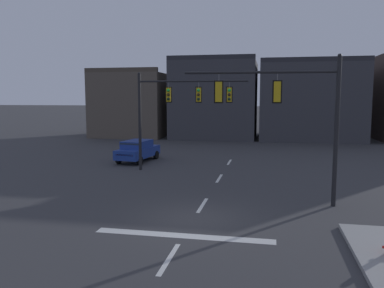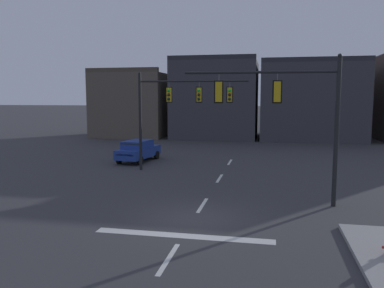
{
  "view_description": "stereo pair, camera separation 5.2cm",
  "coord_description": "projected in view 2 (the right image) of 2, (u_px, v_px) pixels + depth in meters",
  "views": [
    {
      "loc": [
        2.87,
        -14.96,
        4.85
      ],
      "look_at": [
        -0.48,
        2.0,
        2.77
      ],
      "focal_mm": 36.63,
      "sensor_mm": 36.0,
      "label": 1
    },
    {
      "loc": [
        2.93,
        -14.95,
        4.85
      ],
      "look_at": [
        -0.48,
        2.0,
        2.77
      ],
      "focal_mm": 36.63,
      "sensor_mm": 36.0,
      "label": 2
    }
  ],
  "objects": [
    {
      "name": "ground_plane",
      "position": [
        194.0,
        219.0,
        15.7
      ],
      "size": [
        400.0,
        400.0,
        0.0
      ],
      "primitive_type": "plane",
      "color": "#353538"
    },
    {
      "name": "signal_mast_near_side",
      "position": [
        291.0,
        107.0,
        17.28
      ],
      "size": [
        6.82,
        0.48,
        6.7
      ],
      "color": "black",
      "rests_on": "ground"
    },
    {
      "name": "stop_bar_paint",
      "position": [
        183.0,
        236.0,
        13.76
      ],
      "size": [
        6.4,
        0.5,
        0.01
      ],
      "primitive_type": "cube",
      "color": "silver",
      "rests_on": "ground"
    },
    {
      "name": "signal_mast_far_side",
      "position": [
        175.0,
        103.0,
        25.39
      ],
      "size": [
        7.15,
        0.58,
        6.47
      ],
      "color": "black",
      "rests_on": "ground"
    },
    {
      "name": "building_row",
      "position": [
        328.0,
        102.0,
        45.57
      ],
      "size": [
        52.34,
        12.96,
        10.06
      ],
      "color": "brown",
      "rests_on": "ground"
    },
    {
      "name": "car_lot_nearside",
      "position": [
        138.0,
        150.0,
        29.59
      ],
      "size": [
        2.34,
        4.61,
        1.61
      ],
      "color": "navy",
      "rests_on": "ground"
    },
    {
      "name": "lane_centreline",
      "position": [
        202.0,
        205.0,
        17.65
      ],
      "size": [
        0.16,
        26.4,
        0.01
      ],
      "color": "silver",
      "rests_on": "ground"
    }
  ]
}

